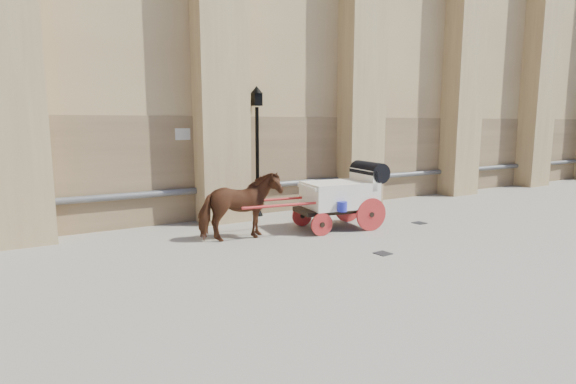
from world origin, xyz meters
TOP-DOWN VIEW (x-y plane):
  - ground at (0.00, 0.00)m, footprint 90.00×90.00m
  - horse at (-1.46, 1.39)m, footprint 2.00×1.02m
  - carriage at (1.49, 1.17)m, footprint 4.13×1.61m
  - street_lamp at (0.20, 3.76)m, footprint 0.36×0.36m
  - drain_grate_near at (0.71, -1.26)m, footprint 0.35×0.35m
  - drain_grate_far at (3.68, 0.50)m, footprint 0.34×0.34m

SIDE VIEW (x-z plane):
  - ground at x=0.00m, z-range 0.00..0.00m
  - drain_grate_near at x=0.71m, z-range 0.00..0.01m
  - drain_grate_far at x=3.68m, z-range 0.00..0.01m
  - horse at x=-1.46m, z-range 0.00..1.64m
  - carriage at x=1.49m, z-range 0.07..1.83m
  - street_lamp at x=0.20m, z-range 0.14..4.02m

